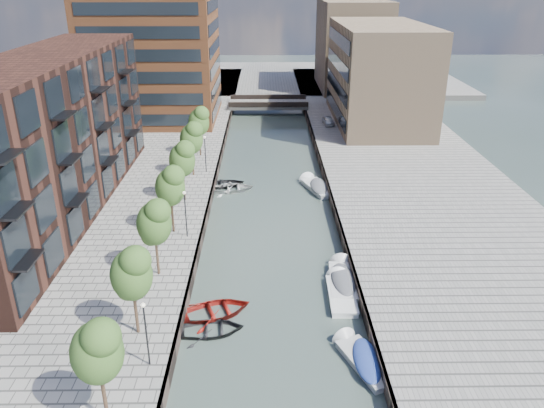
{
  "coord_description": "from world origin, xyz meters",
  "views": [
    {
      "loc": [
        -0.54,
        -16.12,
        21.44
      ],
      "look_at": [
        0.0,
        25.04,
        3.5
      ],
      "focal_mm": 35.0,
      "sensor_mm": 36.0,
      "label": 1
    }
  ],
  "objects_px": {
    "tree_2": "(154,221)",
    "sloop_2": "(216,314)",
    "tree_0": "(97,349)",
    "car": "(329,121)",
    "sloop_1": "(211,332)",
    "motorboat_2": "(340,292)",
    "tree_4": "(182,158)",
    "sloop_3": "(231,191)",
    "tree_3": "(170,185)",
    "tree_5": "(191,137)",
    "bridge": "(268,104)",
    "sloop_4": "(224,186)",
    "motorboat_4": "(316,187)",
    "tree_6": "(199,121)",
    "tree_1": "(131,272)",
    "motorboat_3": "(362,358)",
    "motorboat_1": "(343,278)"
  },
  "relations": [
    {
      "from": "tree_1",
      "to": "sloop_2",
      "type": "height_order",
      "value": "tree_1"
    },
    {
      "from": "bridge",
      "to": "motorboat_2",
      "type": "xyz_separation_m",
      "value": [
        4.88,
        -55.3,
        -1.29
      ]
    },
    {
      "from": "motorboat_4",
      "to": "sloop_3",
      "type": "bearing_deg",
      "value": -177.17
    },
    {
      "from": "tree_0",
      "to": "motorboat_4",
      "type": "height_order",
      "value": "tree_0"
    },
    {
      "from": "sloop_4",
      "to": "motorboat_4",
      "type": "bearing_deg",
      "value": -110.43
    },
    {
      "from": "tree_6",
      "to": "motorboat_2",
      "type": "bearing_deg",
      "value": -65.45
    },
    {
      "from": "motorboat_3",
      "to": "tree_1",
      "type": "bearing_deg",
      "value": 172.84
    },
    {
      "from": "tree_3",
      "to": "tree_6",
      "type": "xyz_separation_m",
      "value": [
        0.0,
        21.0,
        0.0
      ]
    },
    {
      "from": "sloop_2",
      "to": "tree_5",
      "type": "bearing_deg",
      "value": -10.24
    },
    {
      "from": "motorboat_2",
      "to": "motorboat_4",
      "type": "xyz_separation_m",
      "value": [
        0.11,
        20.51,
        0.13
      ]
    },
    {
      "from": "motorboat_4",
      "to": "sloop_2",
      "type": "bearing_deg",
      "value": -111.34
    },
    {
      "from": "motorboat_2",
      "to": "motorboat_3",
      "type": "relative_size",
      "value": 1.02
    },
    {
      "from": "tree_3",
      "to": "tree_5",
      "type": "height_order",
      "value": "same"
    },
    {
      "from": "sloop_4",
      "to": "motorboat_4",
      "type": "xyz_separation_m",
      "value": [
        10.08,
        -0.81,
        0.23
      ]
    },
    {
      "from": "tree_2",
      "to": "motorboat_2",
      "type": "height_order",
      "value": "tree_2"
    },
    {
      "from": "sloop_2",
      "to": "motorboat_2",
      "type": "relative_size",
      "value": 0.93
    },
    {
      "from": "tree_1",
      "to": "motorboat_4",
      "type": "height_order",
      "value": "tree_1"
    },
    {
      "from": "bridge",
      "to": "tree_0",
      "type": "height_order",
      "value": "tree_0"
    },
    {
      "from": "tree_2",
      "to": "sloop_2",
      "type": "bearing_deg",
      "value": -40.24
    },
    {
      "from": "tree_6",
      "to": "motorboat_3",
      "type": "distance_m",
      "value": 39.53
    },
    {
      "from": "sloop_3",
      "to": "sloop_4",
      "type": "bearing_deg",
      "value": 24.07
    },
    {
      "from": "tree_0",
      "to": "motorboat_1",
      "type": "distance_m",
      "value": 20.52
    },
    {
      "from": "tree_5",
      "to": "sloop_1",
      "type": "xyz_separation_m",
      "value": [
        4.34,
        -26.81,
        -5.31
      ]
    },
    {
      "from": "tree_0",
      "to": "car",
      "type": "height_order",
      "value": "tree_0"
    },
    {
      "from": "tree_5",
      "to": "sloop_4",
      "type": "xyz_separation_m",
      "value": [
        3.41,
        -0.98,
        -5.31
      ]
    },
    {
      "from": "tree_2",
      "to": "motorboat_1",
      "type": "distance_m",
      "value": 14.68
    },
    {
      "from": "tree_0",
      "to": "sloop_4",
      "type": "xyz_separation_m",
      "value": [
        3.41,
        34.02,
        -5.31
      ]
    },
    {
      "from": "tree_5",
      "to": "sloop_2",
      "type": "distance_m",
      "value": 25.76
    },
    {
      "from": "tree_4",
      "to": "tree_6",
      "type": "height_order",
      "value": "same"
    },
    {
      "from": "sloop_3",
      "to": "sloop_4",
      "type": "xyz_separation_m",
      "value": [
        -0.85,
        1.27,
        0.0
      ]
    },
    {
      "from": "sloop_1",
      "to": "sloop_3",
      "type": "height_order",
      "value": "sloop_3"
    },
    {
      "from": "tree_4",
      "to": "tree_6",
      "type": "xyz_separation_m",
      "value": [
        0.0,
        14.0,
        0.0
      ]
    },
    {
      "from": "sloop_1",
      "to": "tree_0",
      "type": "bearing_deg",
      "value": 145.85
    },
    {
      "from": "motorboat_3",
      "to": "sloop_4",
      "type": "bearing_deg",
      "value": 109.74
    },
    {
      "from": "sloop_4",
      "to": "tree_1",
      "type": "bearing_deg",
      "value": 156.97
    },
    {
      "from": "motorboat_4",
      "to": "motorboat_3",
      "type": "bearing_deg",
      "value": -89.53
    },
    {
      "from": "sloop_3",
      "to": "motorboat_1",
      "type": "xyz_separation_m",
      "value": [
        9.51,
        -18.41,
        0.23
      ]
    },
    {
      "from": "motorboat_4",
      "to": "tree_0",
      "type": "bearing_deg",
      "value": -112.11
    },
    {
      "from": "tree_5",
      "to": "car",
      "type": "height_order",
      "value": "tree_5"
    },
    {
      "from": "bridge",
      "to": "sloop_2",
      "type": "xyz_separation_m",
      "value": [
        -4.0,
        -57.81,
        -1.39
      ]
    },
    {
      "from": "sloop_3",
      "to": "sloop_2",
      "type": "bearing_deg",
      "value": 170.79
    },
    {
      "from": "sloop_2",
      "to": "motorboat_3",
      "type": "height_order",
      "value": "motorboat_3"
    },
    {
      "from": "tree_2",
      "to": "bridge",
      "type": "bearing_deg",
      "value": 81.05
    },
    {
      "from": "sloop_1",
      "to": "motorboat_2",
      "type": "height_order",
      "value": "motorboat_2"
    },
    {
      "from": "tree_4",
      "to": "sloop_3",
      "type": "bearing_deg",
      "value": 48.14
    },
    {
      "from": "tree_0",
      "to": "tree_3",
      "type": "height_order",
      "value": "same"
    },
    {
      "from": "sloop_3",
      "to": "sloop_4",
      "type": "distance_m",
      "value": 1.52
    },
    {
      "from": "sloop_1",
      "to": "sloop_2",
      "type": "xyz_separation_m",
      "value": [
        0.16,
        2.01,
        0.0
      ]
    },
    {
      "from": "tree_0",
      "to": "tree_5",
      "type": "bearing_deg",
      "value": 90.0
    },
    {
      "from": "tree_2",
      "to": "sloop_3",
      "type": "bearing_deg",
      "value": 77.21
    }
  ]
}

